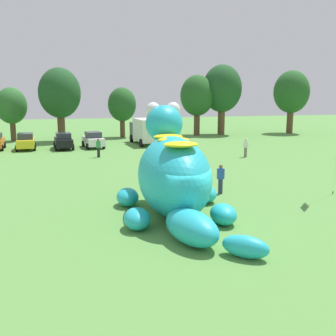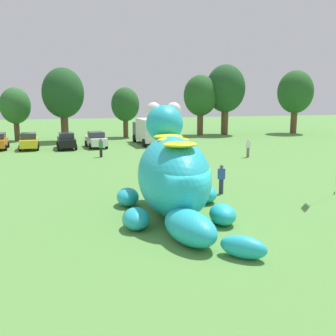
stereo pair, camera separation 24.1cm
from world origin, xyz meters
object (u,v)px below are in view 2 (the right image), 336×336
box_truck (148,130)px  giant_inflatable_creature (174,175)px  spectator_near_inflatable (248,148)px  spectator_mid_field (221,179)px  car_black (66,141)px  car_yellow (29,141)px  car_white (96,140)px  spectator_by_cars (101,148)px

box_truck → giant_inflatable_creature: bearing=-98.8°
spectator_near_inflatable → spectator_mid_field: same height
box_truck → spectator_near_inflatable: 13.51m
car_black → spectator_mid_field: car_black is taller
giant_inflatable_creature → spectator_near_inflatable: (11.08, 14.97, -1.07)m
car_yellow → spectator_mid_field: car_yellow is taller
car_yellow → box_truck: box_truck is taller
box_truck → spectator_mid_field: box_truck is taller
spectator_near_inflatable → car_black: bearing=148.3°
car_white → box_truck: size_ratio=0.66×
giant_inflatable_creature → car_white: size_ratio=2.43×
car_yellow → car_black: size_ratio=0.99×
giant_inflatable_creature → box_truck: 26.84m
car_black → spectator_by_cars: car_black is taller
car_white → spectator_mid_field: car_white is taller
giant_inflatable_creature → spectator_mid_field: 4.90m
spectator_near_inflatable → car_yellow: bearing=152.1°
car_black → spectator_near_inflatable: bearing=-31.7°
box_truck → spectator_by_cars: box_truck is taller
giant_inflatable_creature → spectator_mid_field: (3.67, 3.07, -1.07)m
car_black → spectator_by_cars: size_ratio=2.46×
car_black → car_yellow: bearing=171.3°
car_yellow → car_black: (3.77, -0.57, 0.00)m
car_yellow → box_truck: (12.84, 1.07, 0.74)m
car_white → spectator_near_inflatable: size_ratio=2.50×
car_black → spectator_near_inflatable: 18.86m
box_truck → spectator_mid_field: 23.46m
giant_inflatable_creature → box_truck: giant_inflatable_creature is taller
box_truck → spectator_near_inflatable: size_ratio=3.81×
car_white → spectator_by_cars: 6.80m
box_truck → spectator_mid_field: bearing=-91.1°
giant_inflatable_creature → spectator_by_cars: bearing=96.0°
car_white → spectator_mid_field: bearing=-75.9°
giant_inflatable_creature → box_truck: size_ratio=1.59×
car_black → spectator_near_inflatable: (16.05, -9.90, -0.01)m
car_yellow → car_black: 3.81m
spectator_mid_field → box_truck: bearing=88.9°
car_yellow → box_truck: 12.91m
giant_inflatable_creature → spectator_by_cars: 18.47m
car_yellow → car_white: (6.87, -0.31, 0.00)m
car_yellow → spectator_mid_field: size_ratio=2.44×
spectator_by_cars → car_yellow: bearing=133.9°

